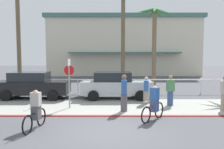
{
  "coord_description": "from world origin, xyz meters",
  "views": [
    {
      "loc": [
        0.23,
        -8.56,
        2.82
      ],
      "look_at": [
        0.28,
        6.0,
        1.58
      ],
      "focal_mm": 38.65,
      "sensor_mm": 36.0,
      "label": 1
    }
  ],
  "objects_px": {
    "car_black_1": "(32,85)",
    "cyclist_red_0": "(153,104)",
    "palm_tree_3": "(154,28)",
    "pedestrian_3": "(224,94)",
    "pedestrian_1": "(169,92)",
    "stop_sign_bike_lane": "(68,76)",
    "palm_tree_2": "(122,9)",
    "pedestrian_0": "(123,94)",
    "cyclist_black_1": "(35,111)",
    "car_silver_2": "(115,85)",
    "pedestrian_2": "(145,91)",
    "palm_tree_1": "(16,3)"
  },
  "relations": [
    {
      "from": "pedestrian_0",
      "to": "pedestrian_1",
      "type": "bearing_deg",
      "value": 28.66
    },
    {
      "from": "palm_tree_2",
      "to": "car_silver_2",
      "type": "xyz_separation_m",
      "value": [
        -0.75,
        -7.05,
        -6.0
      ]
    },
    {
      "from": "stop_sign_bike_lane",
      "to": "palm_tree_1",
      "type": "xyz_separation_m",
      "value": [
        -5.9,
        8.68,
        5.49
      ]
    },
    {
      "from": "palm_tree_1",
      "to": "cyclist_red_0",
      "type": "distance_m",
      "value": 16.09
    },
    {
      "from": "stop_sign_bike_lane",
      "to": "pedestrian_1",
      "type": "xyz_separation_m",
      "value": [
        5.4,
        0.64,
        -0.91
      ]
    },
    {
      "from": "car_black_1",
      "to": "cyclist_red_0",
      "type": "height_order",
      "value": "car_black_1"
    },
    {
      "from": "cyclist_black_1",
      "to": "pedestrian_2",
      "type": "xyz_separation_m",
      "value": [
        4.81,
        4.6,
        0.02
      ]
    },
    {
      "from": "pedestrian_0",
      "to": "pedestrian_1",
      "type": "xyz_separation_m",
      "value": [
        2.6,
        1.42,
        -0.09
      ]
    },
    {
      "from": "palm_tree_3",
      "to": "cyclist_black_1",
      "type": "xyz_separation_m",
      "value": [
        -6.38,
        -11.22,
        -4.29
      ]
    },
    {
      "from": "palm_tree_3",
      "to": "stop_sign_bike_lane",
      "type": "bearing_deg",
      "value": -126.53
    },
    {
      "from": "pedestrian_2",
      "to": "pedestrian_3",
      "type": "xyz_separation_m",
      "value": [
        3.72,
        -1.51,
        0.1
      ]
    },
    {
      "from": "stop_sign_bike_lane",
      "to": "cyclist_black_1",
      "type": "bearing_deg",
      "value": -100.66
    },
    {
      "from": "pedestrian_3",
      "to": "cyclist_black_1",
      "type": "bearing_deg",
      "value": -160.11
    },
    {
      "from": "palm_tree_3",
      "to": "pedestrian_0",
      "type": "xyz_separation_m",
      "value": [
        -2.92,
        -8.51,
        -4.13
      ]
    },
    {
      "from": "cyclist_red_0",
      "to": "pedestrian_0",
      "type": "xyz_separation_m",
      "value": [
        -1.21,
        1.44,
        0.16
      ]
    },
    {
      "from": "pedestrian_1",
      "to": "pedestrian_2",
      "type": "distance_m",
      "value": 1.34
    },
    {
      "from": "cyclist_red_0",
      "to": "car_black_1",
      "type": "bearing_deg",
      "value": 143.86
    },
    {
      "from": "cyclist_red_0",
      "to": "car_silver_2",
      "type": "bearing_deg",
      "value": 107.42
    },
    {
      "from": "car_black_1",
      "to": "pedestrian_2",
      "type": "distance_m",
      "value": 7.13
    },
    {
      "from": "pedestrian_0",
      "to": "stop_sign_bike_lane",
      "type": "bearing_deg",
      "value": 164.37
    },
    {
      "from": "palm_tree_1",
      "to": "cyclist_black_1",
      "type": "relative_size",
      "value": 5.44
    },
    {
      "from": "stop_sign_bike_lane",
      "to": "pedestrian_0",
      "type": "distance_m",
      "value": 3.02
    },
    {
      "from": "cyclist_black_1",
      "to": "pedestrian_1",
      "type": "distance_m",
      "value": 7.34
    },
    {
      "from": "car_black_1",
      "to": "car_silver_2",
      "type": "xyz_separation_m",
      "value": [
        5.24,
        -0.01,
        0.0
      ]
    },
    {
      "from": "cyclist_red_0",
      "to": "pedestrian_1",
      "type": "relative_size",
      "value": 0.9
    },
    {
      "from": "stop_sign_bike_lane",
      "to": "palm_tree_2",
      "type": "height_order",
      "value": "palm_tree_2"
    },
    {
      "from": "car_silver_2",
      "to": "cyclist_red_0",
      "type": "distance_m",
      "value": 5.2
    },
    {
      "from": "stop_sign_bike_lane",
      "to": "palm_tree_3",
      "type": "relative_size",
      "value": 0.39
    },
    {
      "from": "stop_sign_bike_lane",
      "to": "palm_tree_1",
      "type": "height_order",
      "value": "palm_tree_1"
    },
    {
      "from": "palm_tree_2",
      "to": "pedestrian_0",
      "type": "xyz_separation_m",
      "value": [
        -0.4,
        -10.57,
        -6.01
      ]
    },
    {
      "from": "pedestrian_1",
      "to": "cyclist_red_0",
      "type": "bearing_deg",
      "value": -116.04
    },
    {
      "from": "car_black_1",
      "to": "car_silver_2",
      "type": "height_order",
      "value": "same"
    },
    {
      "from": "palm_tree_1",
      "to": "palm_tree_3",
      "type": "bearing_deg",
      "value": -4.69
    },
    {
      "from": "car_black_1",
      "to": "cyclist_red_0",
      "type": "relative_size",
      "value": 2.93
    },
    {
      "from": "palm_tree_1",
      "to": "pedestrian_3",
      "type": "xyz_separation_m",
      "value": [
        13.77,
        -9.09,
        -6.36
      ]
    },
    {
      "from": "palm_tree_1",
      "to": "palm_tree_2",
      "type": "height_order",
      "value": "palm_tree_1"
    },
    {
      "from": "pedestrian_2",
      "to": "car_black_1",
      "type": "bearing_deg",
      "value": 166.66
    },
    {
      "from": "car_black_1",
      "to": "cyclist_red_0",
      "type": "distance_m",
      "value": 8.42
    },
    {
      "from": "car_black_1",
      "to": "cyclist_black_1",
      "type": "bearing_deg",
      "value": -71.13
    },
    {
      "from": "palm_tree_3",
      "to": "palm_tree_2",
      "type": "bearing_deg",
      "value": 140.63
    },
    {
      "from": "palm_tree_3",
      "to": "pedestrian_3",
      "type": "distance_m",
      "value": 9.4
    },
    {
      "from": "car_silver_2",
      "to": "cyclist_black_1",
      "type": "bearing_deg",
      "value": -116.5
    },
    {
      "from": "palm_tree_3",
      "to": "pedestrian_1",
      "type": "xyz_separation_m",
      "value": [
        -0.32,
        -7.08,
        -4.22
      ]
    },
    {
      "from": "stop_sign_bike_lane",
      "to": "pedestrian_1",
      "type": "bearing_deg",
      "value": 6.75
    },
    {
      "from": "palm_tree_2",
      "to": "pedestrian_1",
      "type": "relative_size",
      "value": 5.49
    },
    {
      "from": "palm_tree_3",
      "to": "car_silver_2",
      "type": "distance_m",
      "value": 7.25
    },
    {
      "from": "cyclist_black_1",
      "to": "pedestrian_0",
      "type": "xyz_separation_m",
      "value": [
        3.46,
        2.72,
        0.16
      ]
    },
    {
      "from": "palm_tree_2",
      "to": "cyclist_red_0",
      "type": "height_order",
      "value": "palm_tree_2"
    },
    {
      "from": "pedestrian_1",
      "to": "pedestrian_3",
      "type": "relative_size",
      "value": 0.96
    },
    {
      "from": "palm_tree_3",
      "to": "cyclist_black_1",
      "type": "distance_m",
      "value": 13.61
    }
  ]
}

